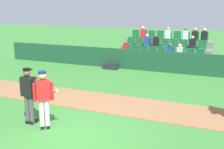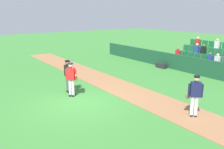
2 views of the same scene
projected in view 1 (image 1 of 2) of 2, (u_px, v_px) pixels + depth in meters
ground_plane at (70, 135)px, 8.18m from camera, size 80.00×80.00×0.00m
infield_dirt_path at (112, 103)px, 10.83m from camera, size 28.00×2.08×0.03m
dugout_fence at (156, 61)px, 16.11m from camera, size 20.00×0.16×1.16m
stadium_bleachers at (164, 55)px, 17.77m from camera, size 5.55×2.95×2.30m
batter_red_jersey at (44, 98)px, 8.43m from camera, size 0.71×0.69×1.76m
umpire_home_plate at (29, 93)px, 8.81m from camera, size 0.59×0.31×1.76m
equipment_bag at (110, 66)px, 16.81m from camera, size 0.90×0.36×0.36m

